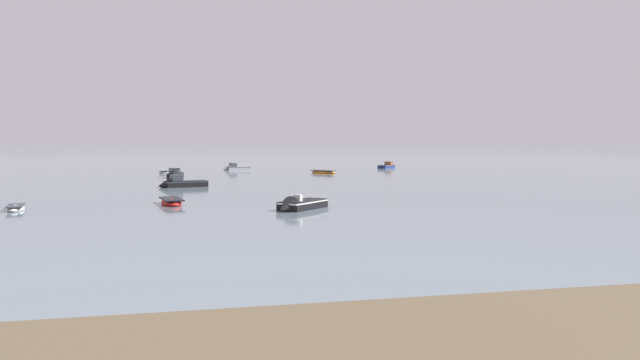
{
  "coord_description": "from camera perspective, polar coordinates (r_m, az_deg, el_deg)",
  "views": [
    {
      "loc": [
        -28.71,
        -24.99,
        4.7
      ],
      "look_at": [
        -13.5,
        39.55,
        0.49
      ],
      "focal_mm": 35.76,
      "sensor_mm": 36.0,
      "label": 1
    }
  ],
  "objects": [
    {
      "name": "rowboat_moored_1",
      "position": [
        88.79,
        0.3,
        0.71
      ],
      "size": [
        3.52,
        4.0,
        0.63
      ],
      "rotation": [
        0.0,
        0.0,
        2.23
      ],
      "color": "orange",
      "rests_on": "ground"
    },
    {
      "name": "motorboat_moored_3",
      "position": [
        42.73,
        -2.05,
        -2.39
      ],
      "size": [
        4.42,
        4.48,
        1.6
      ],
      "rotation": [
        0.0,
        0.0,
        3.94
      ],
      "color": "black",
      "rests_on": "ground"
    },
    {
      "name": "rowboat_moored_3",
      "position": [
        91.29,
        -13.31,
        0.67
      ],
      "size": [
        3.28,
        2.21,
        0.49
      ],
      "rotation": [
        0.0,
        0.0,
        0.41
      ],
      "color": "white",
      "rests_on": "ground"
    },
    {
      "name": "motorboat_moored_1",
      "position": [
        98.86,
        -7.69,
        1.02
      ],
      "size": [
        4.56,
        2.71,
        1.64
      ],
      "rotation": [
        0.0,
        0.0,
        3.44
      ],
      "color": "gray",
      "rests_on": "ground"
    },
    {
      "name": "motorboat_moored_4",
      "position": [
        64.57,
        -12.54,
        -0.38
      ],
      "size": [
        5.06,
        2.75,
        1.83
      ],
      "rotation": [
        0.0,
        0.0,
        3.38
      ],
      "color": "black",
      "rests_on": "ground"
    },
    {
      "name": "motorboat_moored_2",
      "position": [
        79.67,
        -12.87,
        0.36
      ],
      "size": [
        2.16,
        5.03,
        1.86
      ],
      "rotation": [
        0.0,
        0.0,
        4.62
      ],
      "color": "black",
      "rests_on": "ground"
    },
    {
      "name": "rowboat_moored_2",
      "position": [
        47.46,
        -13.15,
        -1.94
      ],
      "size": [
        1.91,
        4.1,
        0.62
      ],
      "rotation": [
        0.0,
        0.0,
        1.72
      ],
      "color": "red",
      "rests_on": "ground"
    },
    {
      "name": "rowboat_moored_0",
      "position": [
        47.1,
        -25.58,
        -2.29
      ],
      "size": [
        1.42,
        3.16,
        0.48
      ],
      "rotation": [
        0.0,
        0.0,
        4.84
      ],
      "color": "white",
      "rests_on": "ground"
    },
    {
      "name": "motorboat_moored_5",
      "position": [
        106.28,
        6.11,
        1.21
      ],
      "size": [
        3.99,
        3.97,
        1.59
      ],
      "rotation": [
        0.0,
        0.0,
        0.78
      ],
      "color": "navy",
      "rests_on": "ground"
    }
  ]
}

